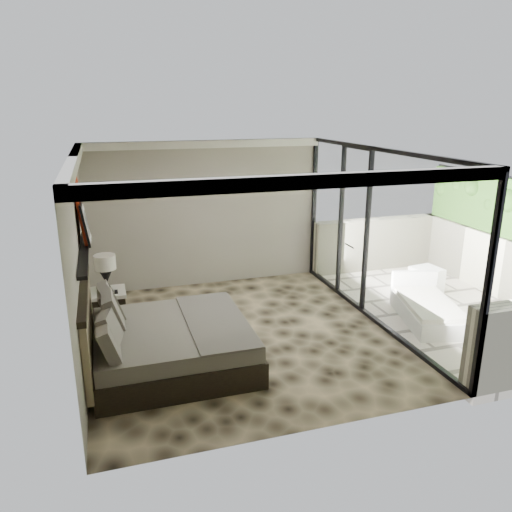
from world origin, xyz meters
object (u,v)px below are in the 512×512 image
object	(u,v)px
bed	(165,342)
lounger	(427,309)
nightstand	(109,305)
table_lamp	(105,269)
ottoman	(426,280)

from	to	relation	value
bed	lounger	xyz separation A→B (m)	(4.34, 0.25, -0.16)
nightstand	lounger	world-z (taller)	lounger
bed	table_lamp	bearing A→B (deg)	111.66
lounger	bed	bearing A→B (deg)	-161.69
bed	lounger	bearing A→B (deg)	3.31
nightstand	table_lamp	world-z (taller)	table_lamp
table_lamp	ottoman	xyz separation A→B (m)	(5.78, -0.39, -0.68)
nightstand	table_lamp	size ratio (longest dim) A/B	0.89
nightstand	lounger	bearing A→B (deg)	-10.55
nightstand	lounger	xyz separation A→B (m)	(5.02, -1.53, -0.09)
bed	table_lamp	xyz separation A→B (m)	(-0.69, 1.73, 0.57)
bed	nightstand	world-z (taller)	bed
bed	nightstand	bearing A→B (deg)	110.98
nightstand	ottoman	bearing A→B (deg)	2.09
table_lamp	nightstand	bearing A→B (deg)	84.55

